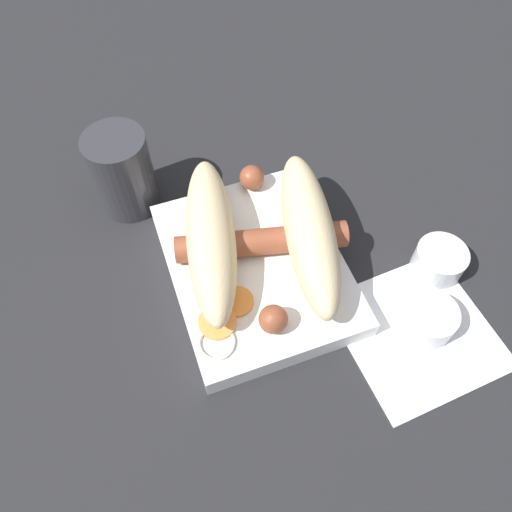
# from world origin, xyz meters

# --- Properties ---
(ground_plane) EXTENTS (3.00, 3.00, 0.00)m
(ground_plane) POSITION_xyz_m (0.00, 0.00, 0.00)
(ground_plane) COLOR #232326
(food_tray) EXTENTS (0.20, 0.16, 0.02)m
(food_tray) POSITION_xyz_m (0.00, 0.00, 0.01)
(food_tray) COLOR white
(food_tray) RESTS_ON ground_plane
(bread_roll) EXTENTS (0.21, 0.18, 0.05)m
(bread_roll) POSITION_xyz_m (-0.01, 0.01, 0.05)
(bread_roll) COLOR beige
(bread_roll) RESTS_ON food_tray
(sausage) EXTENTS (0.19, 0.17, 0.03)m
(sausage) POSITION_xyz_m (-0.01, 0.01, 0.04)
(sausage) COLOR brown
(sausage) RESTS_ON food_tray
(pickled_veggies) EXTENTS (0.07, 0.06, 0.00)m
(pickled_veggies) POSITION_xyz_m (0.05, -0.05, 0.03)
(pickled_veggies) COLOR orange
(pickled_veggies) RESTS_ON food_tray
(napkin) EXTENTS (0.14, 0.14, 0.00)m
(napkin) POSITION_xyz_m (0.11, 0.12, 0.00)
(napkin) COLOR white
(napkin) RESTS_ON ground_plane
(condiment_cup_near) EXTENTS (0.05, 0.05, 0.03)m
(condiment_cup_near) POSITION_xyz_m (0.11, 0.13, 0.01)
(condiment_cup_near) COLOR silver
(condiment_cup_near) RESTS_ON ground_plane
(condiment_cup_far) EXTENTS (0.05, 0.05, 0.03)m
(condiment_cup_far) POSITION_xyz_m (0.06, 0.17, 0.01)
(condiment_cup_far) COLOR silver
(condiment_cup_far) RESTS_ON ground_plane
(drink_glass) EXTENTS (0.06, 0.06, 0.09)m
(drink_glass) POSITION_xyz_m (-0.14, -0.10, 0.05)
(drink_glass) COLOR #333338
(drink_glass) RESTS_ON ground_plane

